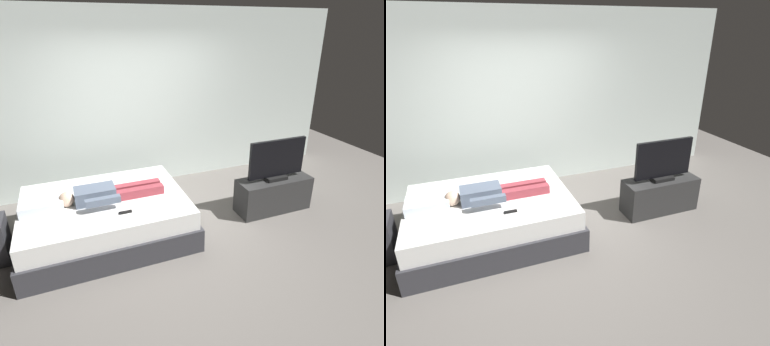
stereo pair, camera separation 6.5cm
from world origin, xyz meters
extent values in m
plane|color=slate|center=(0.00, 0.00, 0.00)|extent=(10.00, 10.00, 0.00)
cube|color=silver|center=(0.40, 1.77, 1.40)|extent=(6.40, 0.10, 2.80)
cube|color=#333338|center=(-0.78, 0.33, 0.15)|extent=(2.06, 1.59, 0.30)
cube|color=white|center=(-0.78, 0.33, 0.42)|extent=(1.98, 1.51, 0.24)
cube|color=white|center=(-1.49, 0.33, 0.60)|extent=(0.48, 0.34, 0.12)
cube|color=slate|center=(-0.88, 0.31, 0.63)|extent=(0.48, 0.28, 0.18)
sphere|color=beige|center=(-1.21, 0.31, 0.63)|extent=(0.18, 0.18, 0.18)
cube|color=#993842|center=(-0.34, 0.23, 0.60)|extent=(0.60, 0.11, 0.11)
cube|color=#993842|center=(-0.34, 0.39, 0.60)|extent=(0.60, 0.11, 0.11)
cube|color=slate|center=(-0.82, 0.03, 0.67)|extent=(0.40, 0.08, 0.08)
cube|color=black|center=(-0.60, -0.11, 0.55)|extent=(0.15, 0.04, 0.02)
cube|color=#2D2D2D|center=(1.59, 0.09, 0.25)|extent=(1.10, 0.40, 0.50)
cube|color=black|center=(1.59, 0.09, 0.53)|extent=(0.32, 0.20, 0.05)
cube|color=black|center=(1.59, 0.09, 0.82)|extent=(0.88, 0.05, 0.54)
camera|label=1|loc=(-1.10, -3.38, 2.50)|focal=30.35mm
camera|label=2|loc=(-1.04, -3.41, 2.50)|focal=30.35mm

